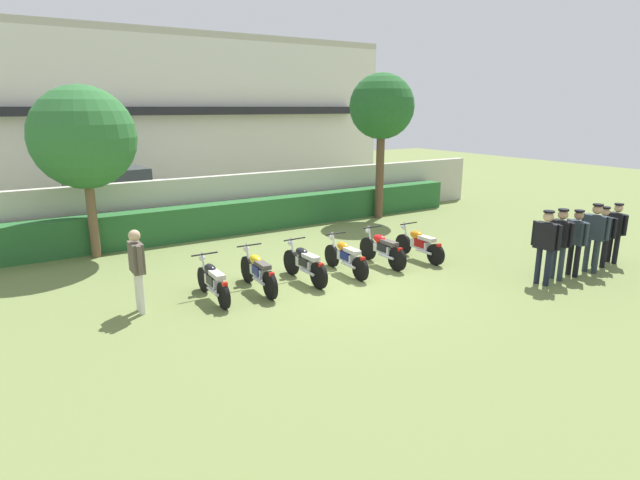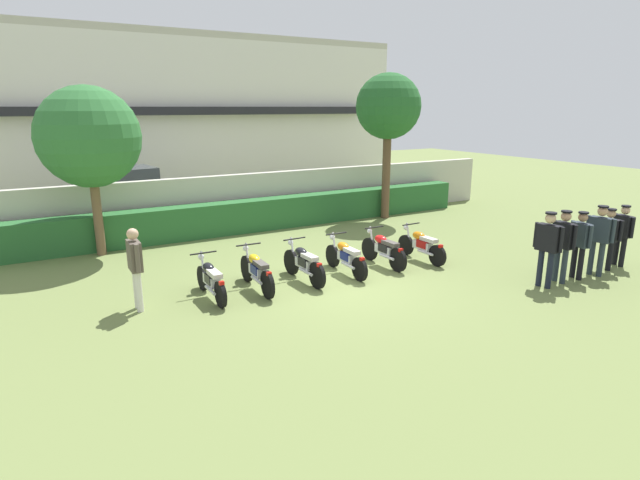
{
  "view_description": "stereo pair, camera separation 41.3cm",
  "coord_description": "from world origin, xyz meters",
  "px_view_note": "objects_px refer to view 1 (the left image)",
  "views": [
    {
      "loc": [
        -6.48,
        -9.38,
        4.07
      ],
      "look_at": [
        0.0,
        0.96,
        0.88
      ],
      "focal_mm": 28.63,
      "sensor_mm": 36.0,
      "label": 1
    },
    {
      "loc": [
        -6.13,
        -9.59,
        4.07
      ],
      "look_at": [
        0.0,
        0.96,
        0.88
      ],
      "focal_mm": 28.63,
      "sensor_mm": 36.0,
      "label": 2
    }
  ],
  "objects_px": {
    "officer_2": "(576,237)",
    "officer_3": "(595,232)",
    "tree_near_inspector": "(83,138)",
    "motorcycle_in_row_4": "(382,249)",
    "officer_0": "(546,241)",
    "motorcycle_in_row_1": "(258,271)",
    "motorcycle_in_row_2": "(305,263)",
    "officer_1": "(560,238)",
    "motorcycle_in_row_0": "(213,281)",
    "inspector_person": "(137,264)",
    "parked_car": "(113,195)",
    "officer_4": "(603,232)",
    "officer_5": "(616,228)",
    "motorcycle_in_row_3": "(346,256)",
    "motorcycle_in_row_5": "(419,244)",
    "tree_far_side": "(382,108)"
  },
  "relations": [
    {
      "from": "officer_2",
      "to": "officer_3",
      "type": "bearing_deg",
      "value": -175.07
    },
    {
      "from": "tree_near_inspector",
      "to": "motorcycle_in_row_4",
      "type": "height_order",
      "value": "tree_near_inspector"
    },
    {
      "from": "motorcycle_in_row_4",
      "to": "officer_0",
      "type": "height_order",
      "value": "officer_0"
    },
    {
      "from": "motorcycle_in_row_1",
      "to": "motorcycle_in_row_2",
      "type": "height_order",
      "value": "same"
    },
    {
      "from": "officer_1",
      "to": "motorcycle_in_row_4",
      "type": "bearing_deg",
      "value": -40.86
    },
    {
      "from": "tree_near_inspector",
      "to": "officer_1",
      "type": "relative_size",
      "value": 2.67
    },
    {
      "from": "motorcycle_in_row_0",
      "to": "inspector_person",
      "type": "bearing_deg",
      "value": 85.22
    },
    {
      "from": "parked_car",
      "to": "officer_4",
      "type": "xyz_separation_m",
      "value": [
        9.59,
        -12.8,
        -0.0
      ]
    },
    {
      "from": "motorcycle_in_row_1",
      "to": "officer_0",
      "type": "xyz_separation_m",
      "value": [
        5.84,
        -3.19,
        0.61
      ]
    },
    {
      "from": "motorcycle_in_row_2",
      "to": "officer_4",
      "type": "bearing_deg",
      "value": -115.11
    },
    {
      "from": "motorcycle_in_row_0",
      "to": "officer_5",
      "type": "bearing_deg",
      "value": -107.01
    },
    {
      "from": "parked_car",
      "to": "officer_5",
      "type": "distance_m",
      "value": 16.38
    },
    {
      "from": "parked_car",
      "to": "officer_4",
      "type": "distance_m",
      "value": 16.0
    },
    {
      "from": "tree_near_inspector",
      "to": "officer_0",
      "type": "xyz_separation_m",
      "value": [
        8.52,
        -8.06,
        -2.21
      ]
    },
    {
      "from": "motorcycle_in_row_0",
      "to": "inspector_person",
      "type": "height_order",
      "value": "inspector_person"
    },
    {
      "from": "officer_1",
      "to": "parked_car",
      "type": "bearing_deg",
      "value": -52.0
    },
    {
      "from": "officer_0",
      "to": "officer_3",
      "type": "bearing_deg",
      "value": 170.06
    },
    {
      "from": "parked_car",
      "to": "motorcycle_in_row_3",
      "type": "distance_m",
      "value": 10.41
    },
    {
      "from": "officer_0",
      "to": "officer_5",
      "type": "xyz_separation_m",
      "value": [
        3.15,
        0.09,
        -0.12
      ]
    },
    {
      "from": "tree_near_inspector",
      "to": "motorcycle_in_row_5",
      "type": "relative_size",
      "value": 2.54
    },
    {
      "from": "parked_car",
      "to": "tree_near_inspector",
      "type": "bearing_deg",
      "value": -113.36
    },
    {
      "from": "officer_3",
      "to": "officer_4",
      "type": "height_order",
      "value": "officer_3"
    },
    {
      "from": "motorcycle_in_row_0",
      "to": "motorcycle_in_row_5",
      "type": "xyz_separation_m",
      "value": [
        5.88,
        -0.11,
        0.0
      ]
    },
    {
      "from": "motorcycle_in_row_2",
      "to": "inspector_person",
      "type": "relative_size",
      "value": 1.08
    },
    {
      "from": "motorcycle_in_row_0",
      "to": "officer_3",
      "type": "relative_size",
      "value": 1.01
    },
    {
      "from": "parked_car",
      "to": "officer_5",
      "type": "xyz_separation_m",
      "value": [
        10.24,
        -12.79,
        0.01
      ]
    },
    {
      "from": "officer_0",
      "to": "officer_4",
      "type": "relative_size",
      "value": 1.11
    },
    {
      "from": "officer_4",
      "to": "officer_0",
      "type": "bearing_deg",
      "value": -7.92
    },
    {
      "from": "officer_4",
      "to": "officer_3",
      "type": "bearing_deg",
      "value": 3.81
    },
    {
      "from": "motorcycle_in_row_1",
      "to": "officer_3",
      "type": "relative_size",
      "value": 1.1
    },
    {
      "from": "tree_far_side",
      "to": "inspector_person",
      "type": "distance_m",
      "value": 11.38
    },
    {
      "from": "motorcycle_in_row_1",
      "to": "motorcycle_in_row_3",
      "type": "xyz_separation_m",
      "value": [
        2.39,
        -0.05,
        -0.01
      ]
    },
    {
      "from": "tree_far_side",
      "to": "motorcycle_in_row_0",
      "type": "bearing_deg",
      "value": -150.04
    },
    {
      "from": "motorcycle_in_row_5",
      "to": "officer_0",
      "type": "bearing_deg",
      "value": -162.37
    },
    {
      "from": "parked_car",
      "to": "officer_5",
      "type": "height_order",
      "value": "parked_car"
    },
    {
      "from": "motorcycle_in_row_0",
      "to": "motorcycle_in_row_4",
      "type": "xyz_separation_m",
      "value": [
        4.69,
        0.02,
        0.02
      ]
    },
    {
      "from": "officer_1",
      "to": "officer_3",
      "type": "bearing_deg",
      "value": -178.68
    },
    {
      "from": "officer_0",
      "to": "officer_2",
      "type": "bearing_deg",
      "value": 172.57
    },
    {
      "from": "motorcycle_in_row_4",
      "to": "officer_5",
      "type": "relative_size",
      "value": 1.13
    },
    {
      "from": "motorcycle_in_row_4",
      "to": "officer_0",
      "type": "distance_m",
      "value": 3.95
    },
    {
      "from": "officer_0",
      "to": "officer_1",
      "type": "xyz_separation_m",
      "value": [
        0.62,
        0.04,
        -0.02
      ]
    },
    {
      "from": "inspector_person",
      "to": "officer_2",
      "type": "bearing_deg",
      "value": -18.91
    },
    {
      "from": "motorcycle_in_row_1",
      "to": "motorcycle_in_row_5",
      "type": "bearing_deg",
      "value": -89.38
    },
    {
      "from": "tree_far_side",
      "to": "officer_4",
      "type": "distance_m",
      "value": 8.59
    },
    {
      "from": "motorcycle_in_row_4",
      "to": "motorcycle_in_row_5",
      "type": "relative_size",
      "value": 1.0
    },
    {
      "from": "officer_2",
      "to": "parked_car",
      "type": "bearing_deg",
      "value": -44.86
    },
    {
      "from": "motorcycle_in_row_2",
      "to": "motorcycle_in_row_3",
      "type": "distance_m",
      "value": 1.18
    },
    {
      "from": "officer_5",
      "to": "motorcycle_in_row_3",
      "type": "bearing_deg",
      "value": -10.66
    },
    {
      "from": "motorcycle_in_row_0",
      "to": "officer_5",
      "type": "relative_size",
      "value": 1.11
    },
    {
      "from": "motorcycle_in_row_3",
      "to": "officer_1",
      "type": "bearing_deg",
      "value": -125.78
    }
  ]
}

